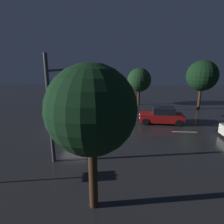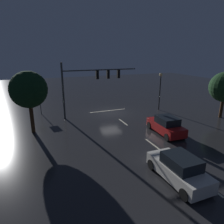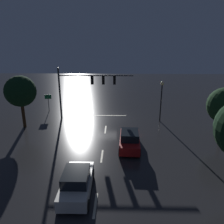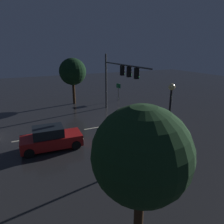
{
  "view_description": "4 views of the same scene",
  "coord_description": "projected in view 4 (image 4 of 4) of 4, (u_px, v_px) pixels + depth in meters",
  "views": [
    {
      "loc": [
        15.96,
        4.66,
        5.84
      ],
      "look_at": [
        -1.17,
        3.41,
        1.42
      ],
      "focal_mm": 29.55,
      "sensor_mm": 36.0,
      "label": 1
    },
    {
      "loc": [
        8.96,
        23.32,
        7.58
      ],
      "look_at": [
        1.17,
        3.54,
        1.19
      ],
      "focal_mm": 32.31,
      "sensor_mm": 36.0,
      "label": 2
    },
    {
      "loc": [
        -1.27,
        26.98,
        9.54
      ],
      "look_at": [
        -0.7,
        2.72,
        1.66
      ],
      "focal_mm": 35.36,
      "sensor_mm": 36.0,
      "label": 3
    },
    {
      "loc": [
        -16.74,
        10.21,
        7.12
      ],
      "look_at": [
        0.55,
        2.02,
        1.12
      ],
      "focal_mm": 32.85,
      "sensor_mm": 36.0,
      "label": 4
    }
  ],
  "objects": [
    {
      "name": "ground_plane",
      "position": [
        132.0,
        121.0,
        20.74
      ],
      "size": [
        80.0,
        80.0,
        0.0
      ],
      "primitive_type": "plane",
      "color": "#232326"
    },
    {
      "name": "route_sign",
      "position": [
        118.0,
        88.0,
        28.52
      ],
      "size": [
        0.9,
        0.2,
        2.43
      ],
      "color": "#383A3D",
      "rests_on": "ground_plane"
    },
    {
      "name": "street_lamp_left_kerb",
      "position": [
        170.0,
        106.0,
        13.55
      ],
      "size": [
        0.44,
        0.44,
        4.94
      ],
      "color": "black",
      "rests_on": "ground_plane"
    },
    {
      "name": "traffic_signal_assembly",
      "position": [
        119.0,
        74.0,
        21.42
      ],
      "size": [
        9.19,
        0.47,
        6.48
      ],
      "color": "#383A3D",
      "rests_on": "ground_plane"
    },
    {
      "name": "lane_dash_mid",
      "position": [
        26.0,
        139.0,
        16.65
      ],
      "size": [
        0.16,
        2.2,
        0.01
      ],
      "primitive_type": "cube",
      "rotation": [
        0.0,
        0.0,
        1.57
      ],
      "color": "beige",
      "rests_on": "ground_plane"
    },
    {
      "name": "car_approaching",
      "position": [
        51.0,
        138.0,
        14.94
      ],
      "size": [
        2.1,
        4.44,
        1.7
      ],
      "color": "maroon",
      "rests_on": "ground_plane"
    },
    {
      "name": "tree_right_near",
      "position": [
        73.0,
        72.0,
        26.2
      ],
      "size": [
        3.44,
        3.44,
        5.94
      ],
      "color": "#382314",
      "rests_on": "ground_plane"
    },
    {
      "name": "lane_dash_far",
      "position": [
        95.0,
        128.0,
        19.1
      ],
      "size": [
        0.16,
        2.2,
        0.01
      ],
      "primitive_type": "cube",
      "rotation": [
        0.0,
        0.0,
        1.57
      ],
      "color": "beige",
      "rests_on": "ground_plane"
    },
    {
      "name": "stop_bar",
      "position": [
        140.0,
        120.0,
        21.11
      ],
      "size": [
        5.0,
        0.16,
        0.01
      ],
      "primitive_type": "cube",
      "color": "beige",
      "rests_on": "ground_plane"
    },
    {
      "name": "tree_left_far",
      "position": [
        142.0,
        155.0,
        6.94
      ],
      "size": [
        3.47,
        3.47,
        5.41
      ],
      "color": "#382314",
      "rests_on": "ground_plane"
    }
  ]
}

